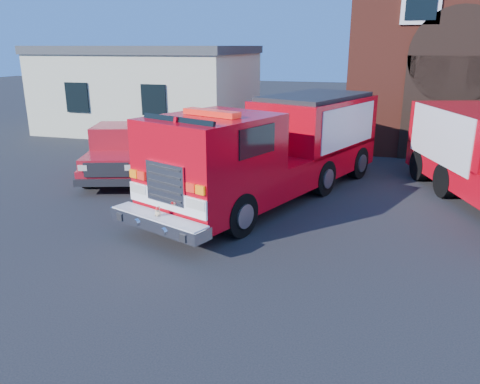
# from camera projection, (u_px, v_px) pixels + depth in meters

# --- Properties ---
(ground) EXTENTS (100.00, 100.00, 0.00)m
(ground) POSITION_uv_depth(u_px,v_px,m) (253.00, 228.00, 11.70)
(ground) COLOR black
(ground) RESTS_ON ground
(side_building) EXTENTS (10.20, 8.20, 4.35)m
(side_building) POSITION_uv_depth(u_px,v_px,m) (153.00, 87.00, 25.33)
(side_building) COLOR beige
(side_building) RESTS_ON ground
(fire_engine) EXTENTS (5.90, 9.65, 2.88)m
(fire_engine) POSITION_uv_depth(u_px,v_px,m) (276.00, 147.00, 13.74)
(fire_engine) COLOR black
(fire_engine) RESTS_ON ground
(pickup_truck) EXTENTS (3.51, 5.76, 1.78)m
(pickup_truck) POSITION_uv_depth(u_px,v_px,m) (124.00, 150.00, 16.43)
(pickup_truck) COLOR black
(pickup_truck) RESTS_ON ground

